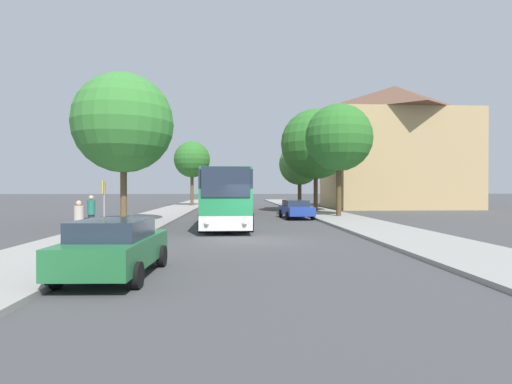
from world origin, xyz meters
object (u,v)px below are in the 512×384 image
pedestrian_waiting_far (91,213)px  tree_left_near (123,123)px  bus_stop_sign (104,200)px  pedestrian_waiting_near (79,221)px  bus_front (226,197)px  tree_left_far (192,160)px  parked_car_right_near (296,209)px  tree_right_mid (300,164)px  tree_right_near (316,144)px  parked_car_left_curb (115,247)px  bus_middle (229,193)px  tree_right_far (339,138)px

pedestrian_waiting_far → tree_left_near: 7.42m
bus_stop_sign → pedestrian_waiting_near: (0.00, -3.12, -0.75)m
bus_front → tree_left_far: bearing=99.4°
parked_car_right_near → tree_left_far: tree_left_far is taller
bus_stop_sign → parked_car_right_near: bearing=44.5°
tree_right_mid → tree_right_near: bearing=-81.8°
tree_right_mid → parked_car_right_near: bearing=-100.7°
tree_right_near → bus_front: bearing=-121.4°
tree_right_mid → parked_car_left_curb: bearing=-107.6°
tree_left_far → tree_right_mid: bearing=-35.2°
bus_middle → pedestrian_waiting_near: 22.23m
pedestrian_waiting_near → tree_left_far: tree_left_far is taller
pedestrian_waiting_near → tree_right_near: 25.83m
tree_left_near → tree_right_near: tree_right_near is taller
bus_middle → parked_car_left_curb: 27.40m
pedestrian_waiting_far → bus_middle: bearing=-122.2°
bus_middle → bus_stop_sign: bus_middle is taller
parked_car_right_near → tree_left_far: bearing=-67.5°
parked_car_left_curb → tree_left_far: tree_left_far is taller
tree_right_mid → pedestrian_waiting_near: bearing=-116.9°
parked_car_left_curb → parked_car_right_near: (7.79, 19.63, -0.04)m
pedestrian_waiting_near → tree_left_far: 35.07m
pedestrian_waiting_near → tree_right_mid: bearing=-86.8°
bus_front → parked_car_right_near: bus_front is taller
bus_middle → parked_car_right_near: 9.27m
parked_car_right_near → pedestrian_waiting_near: (-10.90, -13.84, 0.24)m
tree_left_far → tree_right_near: 18.89m
tree_right_near → tree_right_far: tree_right_near is taller
tree_left_far → pedestrian_waiting_far: bearing=-93.0°
bus_front → tree_left_far: 27.79m
tree_right_mid → tree_right_far: bearing=-84.3°
bus_stop_sign → pedestrian_waiting_near: bearing=-89.9°
bus_stop_sign → pedestrian_waiting_near: bus_stop_sign is taller
pedestrian_waiting_far → tree_right_mid: tree_right_mid is taller
pedestrian_waiting_near → tree_right_mid: 29.42m
bus_front → pedestrian_waiting_far: bus_front is taller
bus_middle → tree_right_near: bearing=-0.7°
pedestrian_waiting_far → tree_right_mid: size_ratio=0.26×
bus_stop_sign → pedestrian_waiting_near: 3.21m
bus_front → pedestrian_waiting_near: bearing=-127.6°
tree_left_far → tree_left_near: bearing=-93.3°
pedestrian_waiting_near → tree_left_near: tree_left_near is taller
pedestrian_waiting_far → tree_left_far: tree_left_far is taller
bus_stop_sign → tree_left_near: (-0.63, 5.70, 4.59)m
tree_right_mid → pedestrian_waiting_far: bearing=-121.9°
bus_front → bus_stop_sign: (-5.74, -4.54, -0.05)m
parked_car_right_near → tree_left_near: bearing=20.3°
bus_middle → pedestrian_waiting_near: bearing=-102.8°
tree_left_near → tree_right_far: size_ratio=1.06×
tree_left_near → tree_left_far: tree_left_near is taller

